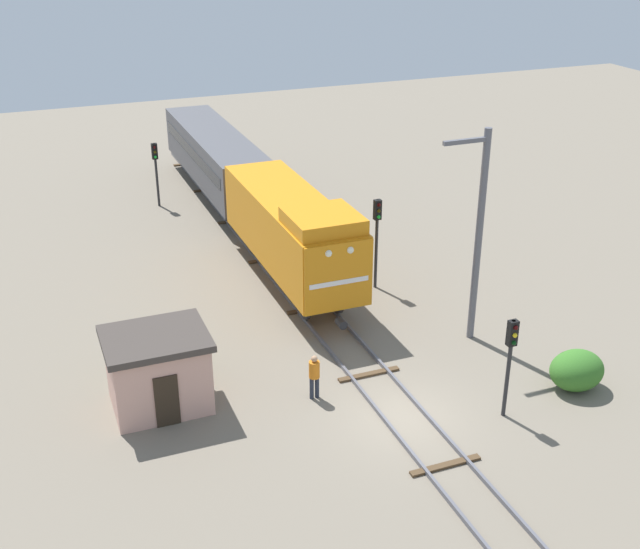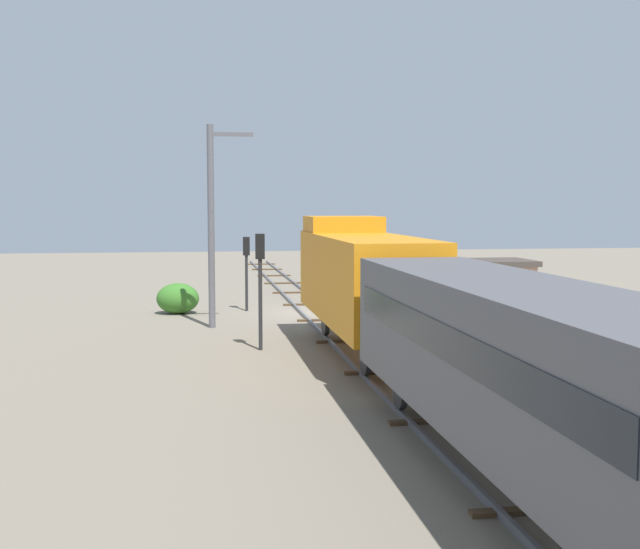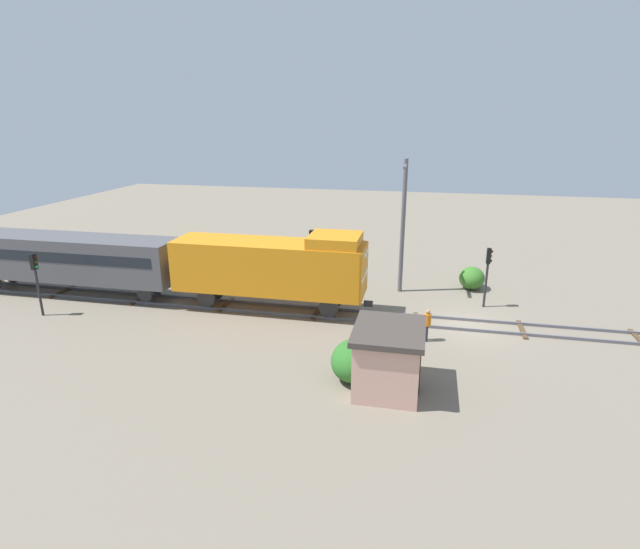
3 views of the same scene
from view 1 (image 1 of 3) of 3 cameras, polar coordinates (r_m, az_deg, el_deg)
The scene contains 12 objects.
ground_plane at distance 27.73m, azimuth 5.97°, elevation -10.04°, with size 102.11×102.11×0.00m, color #756B5B.
railway_track at distance 27.69m, azimuth 5.98°, elevation -9.92°, with size 2.40×68.08×0.16m.
locomotive at distance 35.44m, azimuth -1.98°, elevation 3.28°, with size 2.90×11.60×4.60m.
passenger_car_leading at distance 47.64m, azimuth -7.45°, elevation 8.48°, with size 2.84×14.00×3.66m.
traffic_signal_near at distance 27.03m, azimuth 13.40°, elevation -5.27°, with size 0.32×0.34×3.64m.
traffic_signal_mid at distance 35.28m, azimuth 4.08°, elevation 3.36°, with size 0.32×0.34×4.18m.
traffic_signal_far at distance 46.42m, azimuth -11.62°, elevation 7.80°, with size 0.32×0.34×3.68m.
worker_near_track at distance 28.01m, azimuth -0.41°, elevation -7.05°, with size 0.38×0.38×1.70m.
catenary_mast at distance 30.90m, azimuth 11.16°, elevation 2.95°, with size 1.94×0.28×8.54m.
relay_hut at distance 28.00m, azimuth -11.44°, elevation -6.68°, with size 3.50×2.90×2.74m.
bush_near at distance 29.59m, azimuth -11.06°, elevation -5.94°, with size 2.42×1.98×1.76m, color #2A6826.
bush_mid at distance 30.11m, azimuth 17.79°, elevation -6.50°, with size 2.02×1.65×1.47m, color #367026.
Camera 1 is at (-10.92, -19.99, 15.81)m, focal length 45.00 mm.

